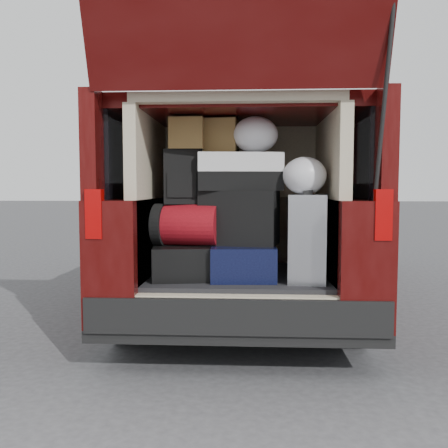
# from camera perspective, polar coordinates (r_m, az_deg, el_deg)

# --- Properties ---
(ground) EXTENTS (80.00, 80.00, 0.00)m
(ground) POSITION_cam_1_polar(r_m,az_deg,el_deg) (3.36, 1.62, -16.13)
(ground) COLOR #343437
(ground) RESTS_ON ground
(minivan) EXTENTS (1.90, 5.35, 2.77)m
(minivan) POSITION_cam_1_polar(r_m,az_deg,el_deg) (5.01, 2.17, 1.30)
(minivan) COLOR black
(minivan) RESTS_ON ground
(load_floor) EXTENTS (1.24, 1.05, 0.55)m
(load_floor) POSITION_cam_1_polar(r_m,az_deg,el_deg) (3.54, 1.74, -10.40)
(load_floor) COLOR black
(load_floor) RESTS_ON ground
(black_hardshell) EXTENTS (0.49, 0.62, 0.23)m
(black_hardshell) POSITION_cam_1_polar(r_m,az_deg,el_deg) (3.40, -4.88, -4.34)
(black_hardshell) COLOR black
(black_hardshell) RESTS_ON load_floor
(navy_hardshell) EXTENTS (0.46, 0.55, 0.23)m
(navy_hardshell) POSITION_cam_1_polar(r_m,az_deg,el_deg) (3.33, 2.23, -4.47)
(navy_hardshell) COLOR black
(navy_hardshell) RESTS_ON load_floor
(silver_roller) EXTENTS (0.29, 0.42, 0.58)m
(silver_roller) POSITION_cam_1_polar(r_m,az_deg,el_deg) (3.24, 10.04, -1.65)
(silver_roller) COLOR white
(silver_roller) RESTS_ON load_floor
(red_duffel) EXTENTS (0.48, 0.35, 0.29)m
(red_duffel) POSITION_cam_1_polar(r_m,az_deg,el_deg) (3.31, -4.48, -0.09)
(red_duffel) COLOR maroon
(red_duffel) RESTS_ON black_hardshell
(black_soft_case) EXTENTS (0.57, 0.41, 0.38)m
(black_soft_case) POSITION_cam_1_polar(r_m,az_deg,el_deg) (3.33, 1.90, 0.79)
(black_soft_case) COLOR black
(black_soft_case) RESTS_ON navy_hardshell
(backpack) EXTENTS (0.29, 0.20, 0.38)m
(backpack) POSITION_cam_1_polar(r_m,az_deg,el_deg) (3.35, -4.95, 5.66)
(backpack) COLOR black
(backpack) RESTS_ON red_duffel
(twotone_duffel) EXTENTS (0.61, 0.35, 0.26)m
(twotone_duffel) POSITION_cam_1_polar(r_m,az_deg,el_deg) (3.35, 1.89, 6.26)
(twotone_duffel) COLOR silver
(twotone_duffel) RESTS_ON black_soft_case
(grocery_sack_lower) EXTENTS (0.24, 0.20, 0.21)m
(grocery_sack_lower) POSITION_cam_1_polar(r_m,az_deg,el_deg) (3.35, -4.43, 10.75)
(grocery_sack_lower) COLOR olive
(grocery_sack_lower) RESTS_ON backpack
(grocery_sack_upper) EXTENTS (0.26, 0.22, 0.24)m
(grocery_sack_upper) POSITION_cam_1_polar(r_m,az_deg,el_deg) (3.43, -0.44, 10.45)
(grocery_sack_upper) COLOR olive
(grocery_sack_upper) RESTS_ON twotone_duffel
(plastic_bag_center) EXTENTS (0.32, 0.30, 0.25)m
(plastic_bag_center) POSITION_cam_1_polar(r_m,az_deg,el_deg) (3.35, 3.78, 10.66)
(plastic_bag_center) COLOR white
(plastic_bag_center) RESTS_ON twotone_duffel
(plastic_bag_right) EXTENTS (0.34, 0.32, 0.25)m
(plastic_bag_right) POSITION_cam_1_polar(r_m,az_deg,el_deg) (3.22, 9.68, 5.75)
(plastic_bag_right) COLOR white
(plastic_bag_right) RESTS_ON silver_roller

